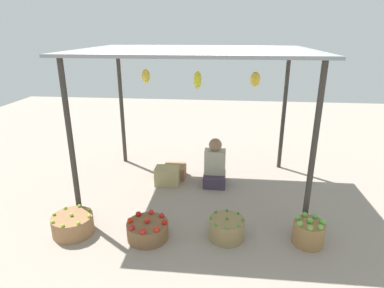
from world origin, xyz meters
The scene contains 9 objects.
ground_plane centered at (0.00, 0.00, 0.00)m, with size 14.00×14.00×0.00m, color gray.
market_stall_structure centered at (0.00, 0.01, 2.01)m, with size 3.24×2.37×2.17m.
vendor_person centered at (0.30, 0.23, 0.30)m, with size 0.36×0.44×0.78m.
basket_limes centered at (-1.42, -1.35, 0.12)m, with size 0.51×0.51×0.28m.
basket_red_tomatoes centered at (-0.46, -1.36, 0.11)m, with size 0.51×0.51×0.27m.
basket_green_chilies centered at (0.50, -1.26, 0.13)m, with size 0.44×0.44×0.29m.
basket_green_apples centered at (1.47, -1.27, 0.15)m, with size 0.37×0.37×0.35m.
wooden_crate_near_vendor centered at (-0.48, 0.13, 0.15)m, with size 0.39×0.27×0.29m, color tan.
wooden_crate_stacked_rear centered at (-0.40, 0.41, 0.10)m, with size 0.37×0.34×0.21m, color #986946.
Camera 1 is at (0.43, -4.67, 2.43)m, focal length 30.34 mm.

